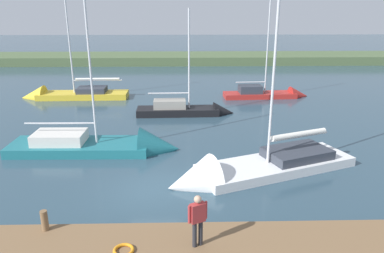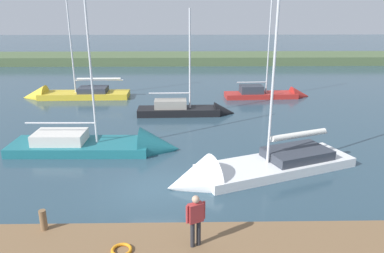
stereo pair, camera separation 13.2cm
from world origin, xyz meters
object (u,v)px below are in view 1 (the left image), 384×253
object	(u,v)px
sailboat_near_dock	(67,96)
sailboat_mid_channel	(243,172)
sailboat_outer_mooring	(112,148)
mooring_post_near	(45,221)
life_ring_buoy	(124,250)
sailboat_inner_slip	(271,95)
person_on_dock	(198,217)
sailboat_far_right	(190,112)

from	to	relation	value
sailboat_near_dock	sailboat_mid_channel	bearing A→B (deg)	128.38
sailboat_outer_mooring	sailboat_near_dock	size ratio (longest dim) A/B	1.02
mooring_post_near	sailboat_outer_mooring	world-z (taller)	sailboat_outer_mooring
life_ring_buoy	sailboat_inner_slip	xyz separation A→B (m)	(-9.98, -23.07, -0.58)
mooring_post_near	sailboat_mid_channel	xyz separation A→B (m)	(-7.62, -5.41, -0.87)
sailboat_near_dock	person_on_dock	world-z (taller)	sailboat_near_dock
sailboat_inner_slip	sailboat_mid_channel	bearing A→B (deg)	-110.70
sailboat_mid_channel	sailboat_near_dock	xyz separation A→B (m)	(13.60, -16.54, -0.04)
sailboat_outer_mooring	mooring_post_near	bearing A→B (deg)	-92.75
sailboat_near_dock	life_ring_buoy	bearing A→B (deg)	109.75
sailboat_inner_slip	sailboat_near_dock	size ratio (longest dim) A/B	0.86
sailboat_mid_channel	mooring_post_near	bearing A→B (deg)	14.04
sailboat_far_right	sailboat_near_dock	size ratio (longest dim) A/B	0.77
mooring_post_near	sailboat_inner_slip	world-z (taller)	sailboat_inner_slip
life_ring_buoy	sailboat_far_right	world-z (taller)	sailboat_far_right
life_ring_buoy	person_on_dock	bearing A→B (deg)	-173.77
sailboat_far_right	sailboat_mid_channel	world-z (taller)	sailboat_mid_channel
sailboat_outer_mooring	person_on_dock	distance (m)	10.97
sailboat_far_right	mooring_post_near	bearing A→B (deg)	-109.20
person_on_dock	life_ring_buoy	bearing A→B (deg)	-109.52
mooring_post_near	person_on_dock	world-z (taller)	person_on_dock
mooring_post_near	person_on_dock	size ratio (longest dim) A/B	0.41
sailboat_inner_slip	sailboat_mid_channel	world-z (taller)	sailboat_inner_slip
mooring_post_near	sailboat_near_dock	xyz separation A→B (m)	(5.98, -21.96, -0.91)
mooring_post_near	sailboat_far_right	distance (m)	17.15
life_ring_buoy	sailboat_near_dock	distance (m)	24.80
sailboat_mid_channel	life_ring_buoy	bearing A→B (deg)	32.78
mooring_post_near	sailboat_near_dock	size ratio (longest dim) A/B	0.06
mooring_post_near	person_on_dock	bearing A→B (deg)	169.27
sailboat_inner_slip	sailboat_far_right	distance (m)	9.40
mooring_post_near	life_ring_buoy	xyz separation A→B (m)	(-2.82, 1.22, -0.31)
sailboat_far_right	sailboat_mid_channel	distance (m)	11.18
life_ring_buoy	person_on_dock	xyz separation A→B (m)	(-2.30, -0.25, 0.98)
sailboat_mid_channel	sailboat_near_dock	bearing A→B (deg)	-71.93
sailboat_mid_channel	sailboat_near_dock	world-z (taller)	sailboat_near_dock
mooring_post_near	sailboat_near_dock	distance (m)	22.78
sailboat_outer_mooring	sailboat_far_right	bearing A→B (deg)	58.85
life_ring_buoy	sailboat_near_dock	bearing A→B (deg)	-69.21
sailboat_near_dock	mooring_post_near	bearing A→B (deg)	104.19
sailboat_far_right	sailboat_near_dock	distance (m)	12.52
sailboat_mid_channel	person_on_dock	size ratio (longest dim) A/B	5.74
sailboat_inner_slip	person_on_dock	world-z (taller)	sailboat_inner_slip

